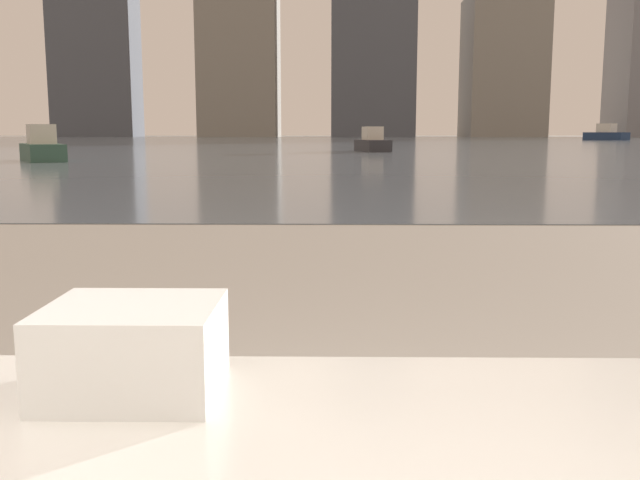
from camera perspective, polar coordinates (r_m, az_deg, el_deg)
The scene contains 6 objects.
towel_stack at distance 0.99m, azimuth -14.70°, elevation -8.40°, with size 0.23×0.20×0.12m.
harbor_water at distance 62.06m, azimuth 0.80°, elevation 7.85°, with size 180.00×110.00×0.01m.
harbor_boat_1 at distance 32.75m, azimuth 4.22°, elevation 7.77°, with size 1.59×3.13×1.12m.
harbor_boat_3 at distance 23.88m, azimuth -21.35°, elevation 6.87°, with size 2.36×3.13×1.13m.
harbor_boat_4 at distance 80.06m, azimuth 21.92°, elevation 7.86°, with size 3.81×4.63×1.70m.
skyline_tower_3 at distance 121.70m, azimuth 14.43°, elevation 13.23°, with size 12.01×12.07×22.18m.
Camera 1 is at (0.06, -0.06, 0.93)m, focal length 40.00 mm.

